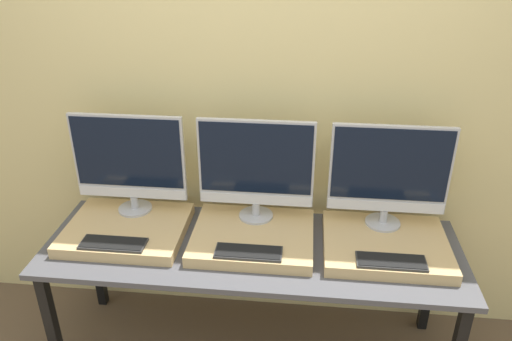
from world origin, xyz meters
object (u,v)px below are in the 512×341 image
keyboard_right (391,261)px  keyboard_center (248,252)px  monitor_center (256,167)px  monitor_right (389,173)px  monitor_left (129,161)px  keyboard_left (113,243)px

keyboard_right → keyboard_center: bearing=180.0°
monitor_center → keyboard_center: bearing=-90.0°
keyboard_center → keyboard_right: bearing=0.0°
monitor_right → monitor_left: bearing=180.0°
keyboard_right → monitor_right: bearing=90.0°
keyboard_left → monitor_right: 1.38m
keyboard_center → monitor_left: bearing=153.4°
keyboard_center → keyboard_right: (0.65, 0.00, 0.00)m
monitor_left → monitor_right: same height
keyboard_center → monitor_center: bearing=90.0°
monitor_left → keyboard_left: 0.43m
monitor_left → keyboard_left: size_ratio=1.84×
keyboard_right → monitor_left: bearing=165.9°
monitor_right → monitor_center: bearing=180.0°
keyboard_center → monitor_right: bearing=26.6°
monitor_center → monitor_right: same height
monitor_left → keyboard_center: 0.79m
monitor_left → monitor_center: (0.65, 0.00, 0.00)m
keyboard_left → monitor_center: size_ratio=0.54×
keyboard_left → keyboard_right: size_ratio=1.00×
keyboard_left → monitor_center: bearing=26.6°
keyboard_left → keyboard_center: 0.65m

